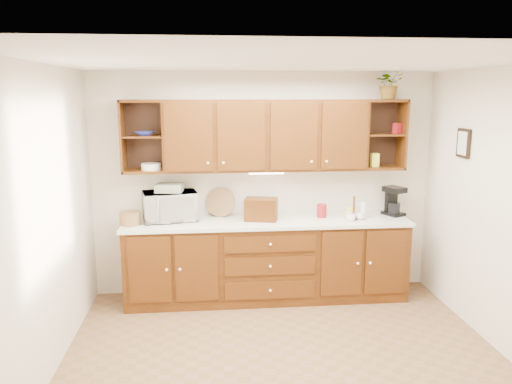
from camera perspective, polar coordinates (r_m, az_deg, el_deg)
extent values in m
plane|color=brown|center=(4.70, 3.42, -18.85)|extent=(4.00, 4.00, 0.00)
plane|color=white|center=(4.08, 3.86, 14.63)|extent=(4.00, 4.00, 0.00)
plane|color=beige|center=(5.90, 0.94, 0.89)|extent=(4.00, 0.00, 4.00)
plane|color=beige|center=(4.37, -23.31, -3.70)|extent=(0.00, 3.50, 3.50)
plane|color=beige|center=(4.93, 27.24, -2.40)|extent=(0.00, 3.50, 3.50)
cube|color=#351906|center=(5.83, 1.24, -7.88)|extent=(3.20, 0.60, 0.90)
cube|color=silver|center=(5.68, 1.28, -3.43)|extent=(3.24, 0.64, 0.04)
cube|color=#351906|center=(5.66, 1.14, 6.48)|extent=(2.30, 0.33, 0.80)
cube|color=black|center=(5.82, -12.69, 6.34)|extent=(0.45, 0.02, 0.80)
cube|color=black|center=(6.13, 13.94, 6.51)|extent=(0.45, 0.02, 0.80)
cube|color=#351906|center=(5.67, -12.88, 6.21)|extent=(0.43, 0.30, 0.02)
cube|color=#351906|center=(5.98, 14.43, 6.38)|extent=(0.43, 0.30, 0.02)
cube|color=#351906|center=(5.96, 14.61, 10.07)|extent=(0.45, 0.33, 0.03)
cube|color=white|center=(5.66, 1.19, 2.20)|extent=(0.40, 0.05, 0.02)
cube|color=black|center=(5.61, 22.64, 5.17)|extent=(0.03, 0.24, 0.30)
cylinder|color=olive|center=(5.64, -14.19, -2.93)|extent=(0.24, 0.24, 0.14)
imported|color=beige|center=(5.73, -9.80, -1.58)|extent=(0.66, 0.51, 0.33)
cube|color=tan|center=(5.69, -9.87, 0.47)|extent=(0.32, 0.25, 0.09)
cylinder|color=black|center=(5.64, -8.60, -1.75)|extent=(0.08, 0.08, 0.33)
cylinder|color=olive|center=(5.87, -4.09, -2.69)|extent=(0.35, 0.16, 0.34)
cube|color=#351906|center=(5.65, 0.58, -2.00)|extent=(0.40, 0.30, 0.25)
cylinder|color=#351906|center=(5.78, 11.12, -1.80)|extent=(0.02, 0.02, 0.27)
cylinder|color=#351906|center=(5.81, 11.07, -3.03)|extent=(0.11, 0.11, 0.01)
imported|color=white|center=(5.82, 11.79, -2.72)|extent=(0.11, 0.11, 0.08)
imported|color=white|center=(5.86, 10.64, -2.58)|extent=(0.11, 0.11, 0.08)
imported|color=white|center=(5.74, 10.81, -2.87)|extent=(0.11, 0.11, 0.08)
cylinder|color=maroon|center=(5.85, 7.52, -2.14)|extent=(0.13, 0.13, 0.15)
cylinder|color=white|center=(5.87, 12.11, -2.04)|extent=(0.10, 0.10, 0.19)
cylinder|color=yellow|center=(5.92, 10.82, -2.27)|extent=(0.11, 0.11, 0.11)
cube|color=black|center=(6.13, 15.42, -2.38)|extent=(0.26, 0.29, 0.04)
cube|color=black|center=(6.19, 15.19, -0.88)|extent=(0.17, 0.12, 0.29)
cube|color=black|center=(6.08, 15.56, 0.28)|extent=(0.26, 0.29, 0.06)
cylinder|color=black|center=(6.10, 15.51, -1.76)|extent=(0.18, 0.18, 0.13)
imported|color=navy|center=(5.63, -12.59, 6.53)|extent=(0.25, 0.25, 0.05)
cylinder|color=white|center=(5.68, -11.90, 2.86)|extent=(0.25, 0.25, 0.07)
cube|color=yellow|center=(5.95, 13.41, 3.58)|extent=(0.09, 0.08, 0.16)
cube|color=maroon|center=(6.01, 15.84, 7.01)|extent=(0.10, 0.10, 0.12)
imported|color=#999999|center=(5.92, 15.00, 11.92)|extent=(0.40, 0.37, 0.36)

